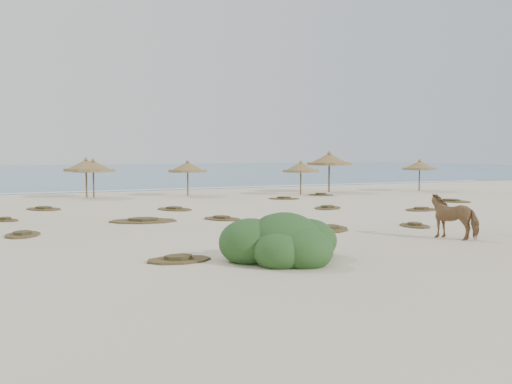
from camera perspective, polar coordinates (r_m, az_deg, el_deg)
ground at (r=23.36m, az=7.76°, el=-3.54°), size 160.00×160.00×0.00m
ocean at (r=95.27m, az=-17.75°, el=1.98°), size 200.00×100.00×0.01m
foam_line at (r=47.21m, az=-9.76°, el=0.24°), size 70.00×0.60×0.01m
palapa_1 at (r=39.71m, az=-15.96°, el=2.43°), size 3.23×3.23×2.67m
palapa_2 at (r=39.81m, az=-16.63°, el=2.50°), size 3.03×3.03×2.74m
palapa_3 at (r=40.14m, az=-6.85°, el=2.44°), size 3.27×3.27×2.55m
palapa_4 at (r=41.01m, az=4.50°, el=2.43°), size 2.70×2.70×2.49m
palapa_5 at (r=43.83m, az=7.34°, el=3.21°), size 4.27×4.27×3.18m
palapa_6 at (r=46.67m, az=16.04°, el=2.53°), size 3.31×3.31×2.56m
horse at (r=21.41m, az=19.24°, el=-2.32°), size 1.57×2.03×1.56m
fence_post_far at (r=24.47m, az=17.77°, el=-1.96°), size 0.09×0.09×1.18m
bush at (r=16.08m, az=2.81°, el=-5.06°), size 3.55×3.12×1.59m
scrub_0 at (r=22.59m, az=-22.32°, el=-3.93°), size 1.66×2.13×0.16m
scrub_1 at (r=25.59m, az=-11.22°, el=-2.81°), size 3.40×2.71×0.16m
scrub_2 at (r=25.96m, az=-3.43°, el=-2.65°), size 2.03×2.30×0.16m
scrub_3 at (r=31.21m, az=7.17°, el=-1.55°), size 2.48×2.52×0.16m
scrub_4 at (r=31.26m, az=16.23°, el=-1.67°), size 2.31×1.75×0.16m
scrub_5 at (r=37.22m, az=18.93°, el=-0.84°), size 2.34×2.90×0.16m
scrub_6 at (r=32.37m, az=-20.46°, el=-1.57°), size 2.37×2.67×0.16m
scrub_7 at (r=37.16m, az=2.81°, el=-0.64°), size 2.42×2.18×0.16m
scrub_8 at (r=27.74m, az=-23.78°, el=-2.55°), size 1.52×1.66×0.16m
scrub_9 at (r=22.75m, az=7.44°, el=-3.61°), size 2.38×2.61×0.16m
scrub_10 at (r=40.68m, az=6.50°, el=-0.26°), size 2.12×2.09×0.16m
scrub_11 at (r=16.26m, az=-7.74°, el=-6.67°), size 1.93×1.33×0.16m
scrub_12 at (r=24.36m, az=15.60°, el=-3.22°), size 1.32×1.78×0.16m
scrub_13 at (r=30.52m, az=-8.15°, el=-1.68°), size 2.18×2.61×0.16m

